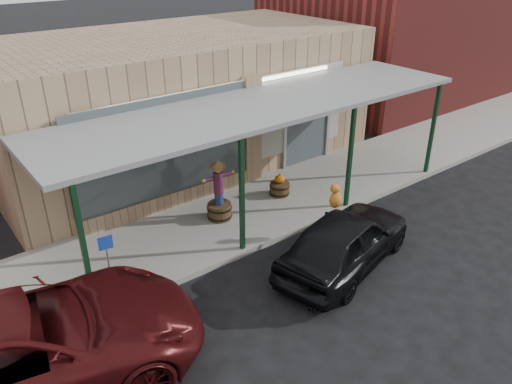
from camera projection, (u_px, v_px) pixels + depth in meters
ground at (359, 268)px, 11.63m from camera, size 120.00×120.00×0.00m
sidewalk at (264, 206)px, 14.14m from camera, size 40.00×3.20×0.15m
storefront at (179, 100)px, 16.44m from camera, size 12.00×6.25×4.20m
awning at (265, 107)px, 12.78m from camera, size 12.00×3.00×3.04m
block_buildings_near at (211, 37)px, 17.50m from camera, size 61.00×8.00×8.00m
barrel_scarecrow at (219, 199)px, 13.16m from camera, size 0.99×0.81×1.67m
barrel_pumpkin at (280, 187)px, 14.53m from camera, size 0.67×0.67×0.67m
handicap_sign at (108, 258)px, 10.13m from camera, size 0.30×0.05×1.43m
parked_sedan at (345, 240)px, 11.42m from camera, size 4.38×2.62×1.59m
car_maroon at (21, 349)px, 8.19m from camera, size 6.46×3.82×1.69m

